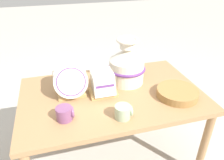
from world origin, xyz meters
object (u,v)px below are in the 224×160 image
dish_rack_square_plates (103,86)px  mug_sage_glaze (123,112)px  wicker_charger_stack (177,93)px  dish_rack_round_plates (71,83)px  ceramic_vase (127,64)px  mug_plum_glaze (65,113)px

dish_rack_square_plates → mug_sage_glaze: dish_rack_square_plates is taller
wicker_charger_stack → mug_sage_glaze: mug_sage_glaze is taller
dish_rack_square_plates → dish_rack_round_plates: bearing=168.7°
dish_rack_round_plates → mug_sage_glaze: size_ratio=2.33×
ceramic_vase → dish_rack_square_plates: 0.27m
wicker_charger_stack → mug_sage_glaze: bearing=-164.9°
dish_rack_round_plates → dish_rack_square_plates: dish_rack_round_plates is taller
ceramic_vase → dish_rack_round_plates: 0.45m
dish_rack_square_plates → wicker_charger_stack: (0.50, -0.17, -0.03)m
dish_rack_square_plates → wicker_charger_stack: 0.53m
ceramic_vase → mug_plum_glaze: (-0.51, -0.33, -0.11)m
dish_rack_round_plates → mug_sage_glaze: 0.44m
dish_rack_square_plates → mug_plum_glaze: (-0.29, -0.21, -0.02)m
ceramic_vase → wicker_charger_stack: size_ratio=1.22×
wicker_charger_stack → mug_plum_glaze: mug_plum_glaze is taller
wicker_charger_stack → mug_plum_glaze: (-0.79, -0.04, 0.02)m
ceramic_vase → mug_plum_glaze: bearing=-146.6°
dish_rack_square_plates → mug_plum_glaze: bearing=-143.6°
mug_sage_glaze → dish_rack_square_plates: bearing=101.0°
ceramic_vase → mug_sage_glaze: size_ratio=3.31×
mug_sage_glaze → mug_plum_glaze: (-0.35, 0.08, 0.00)m
ceramic_vase → wicker_charger_stack: 0.43m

